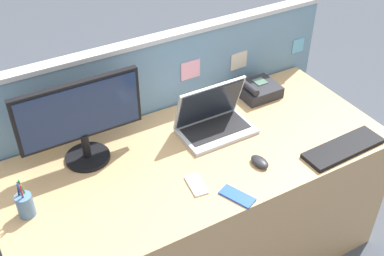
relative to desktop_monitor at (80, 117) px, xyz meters
name	(u,v)px	position (x,y,z in m)	size (l,w,h in m)	color
ground_plane	(196,256)	(0.46, -0.23, -0.99)	(10.00, 10.00, 0.00)	#424751
desk	(197,210)	(0.46, -0.23, -0.61)	(1.85, 0.81, 0.76)	tan
cubicle_divider	(157,132)	(0.46, 0.21, -0.41)	(2.05, 0.08, 1.16)	#6084A3
desktop_monitor	(80,117)	(0.00, 0.00, 0.00)	(0.56, 0.21, 0.40)	black
laptop	(213,118)	(0.62, -0.11, -0.17)	(0.36, 0.23, 0.25)	#B2B5BC
desk_phone	(257,90)	(0.99, 0.04, -0.20)	(0.21, 0.19, 0.10)	#232328
keyboard_main	(343,148)	(1.07, -0.55, -0.22)	(0.42, 0.13, 0.02)	black
computer_mouse_right_hand	(260,162)	(0.67, -0.44, -0.22)	(0.06, 0.10, 0.03)	#232328
pen_cup	(25,205)	(-0.33, -0.22, -0.18)	(0.07, 0.07, 0.18)	#4C7093
cell_phone_blue_case	(237,196)	(0.46, -0.56, -0.23)	(0.06, 0.15, 0.01)	blue
cell_phone_white_slab	(196,185)	(0.35, -0.41, -0.23)	(0.06, 0.13, 0.01)	silver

